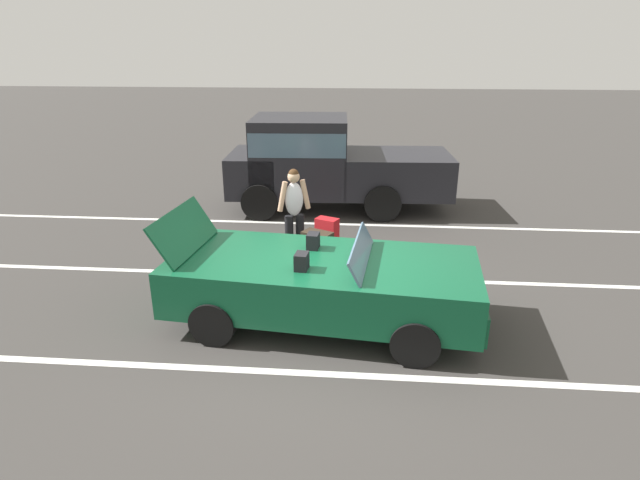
% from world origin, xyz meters
% --- Properties ---
extents(ground_plane, '(80.00, 80.00, 0.00)m').
position_xyz_m(ground_plane, '(0.00, 0.00, 0.00)').
color(ground_plane, '#383533').
extents(lot_line_near, '(18.00, 0.12, 0.01)m').
position_xyz_m(lot_line_near, '(0.00, -1.24, 0.00)').
color(lot_line_near, silver).
rests_on(lot_line_near, ground_plane).
extents(lot_line_mid, '(18.00, 0.12, 0.01)m').
position_xyz_m(lot_line_mid, '(0.00, 1.46, 0.00)').
color(lot_line_mid, silver).
rests_on(lot_line_mid, ground_plane).
extents(lot_line_far, '(18.00, 0.12, 0.01)m').
position_xyz_m(lot_line_far, '(0.00, 4.16, 0.00)').
color(lot_line_far, silver).
rests_on(lot_line_far, ground_plane).
extents(convertible_car, '(4.36, 2.18, 1.50)m').
position_xyz_m(convertible_car, '(0.20, -0.02, 0.59)').
color(convertible_car, '#0F4C2D').
rests_on(convertible_car, ground_plane).
extents(suitcase_large_black, '(0.55, 0.47, 0.74)m').
position_xyz_m(suitcase_large_black, '(-0.21, 1.61, 0.37)').
color(suitcase_large_black, '#2D2319').
rests_on(suitcase_large_black, ground_plane).
extents(suitcase_medium_bright, '(0.46, 0.39, 0.62)m').
position_xyz_m(suitcase_medium_bright, '(-0.12, 2.68, 0.31)').
color(suitcase_medium_bright, red).
rests_on(suitcase_medium_bright, ground_plane).
extents(traveler_person, '(0.58, 0.33, 1.65)m').
position_xyz_m(traveler_person, '(-0.66, 2.20, 0.93)').
color(traveler_person, black).
rests_on(traveler_person, ground_plane).
extents(parked_pickup_truck_near, '(5.08, 2.23, 2.10)m').
position_xyz_m(parked_pickup_truck_near, '(-0.44, 5.34, 1.11)').
color(parked_pickup_truck_near, black).
rests_on(parked_pickup_truck_near, ground_plane).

